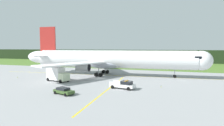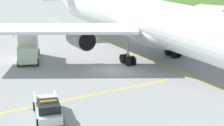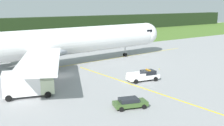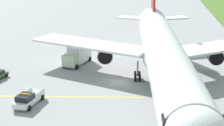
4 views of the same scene
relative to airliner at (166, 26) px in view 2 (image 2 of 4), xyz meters
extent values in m
plane|color=gray|center=(-1.45, -6.74, -5.16)|extent=(320.00, 320.00, 0.00)
cube|color=yellow|center=(0.61, 0.04, -5.16)|extent=(80.96, 5.83, 0.01)
cube|color=yellow|center=(6.07, -19.69, -5.16)|extent=(2.62, 33.97, 0.01)
cylinder|color=white|center=(0.61, 0.04, 0.12)|extent=(50.97, 9.11, 5.66)
ellipsoid|color=#AAB1BD|center=(-1.92, -0.13, -1.44)|extent=(13.04, 6.80, 3.12)
cube|color=white|center=(-8.47, 10.97, -0.59)|extent=(16.14, 20.56, 0.35)
cylinder|color=#ADADAD|center=(-6.45, 8.46, -1.79)|extent=(3.86, 2.76, 2.52)
cylinder|color=black|center=(-4.56, 8.59, -1.79)|extent=(0.28, 2.32, 2.31)
cube|color=white|center=(-6.90, -12.02, -0.59)|extent=(14.04, 21.25, 0.35)
cylinder|color=#ADADAD|center=(-5.24, -9.26, -1.79)|extent=(3.86, 2.76, 2.52)
cylinder|color=black|center=(-3.35, -9.13, -1.79)|extent=(0.28, 2.32, 2.31)
cylinder|color=gray|center=(-3.17, 3.47, -3.34)|extent=(0.28, 0.28, 2.45)
cylinder|color=black|center=(-2.45, 3.17, -4.56)|extent=(1.22, 0.38, 1.20)
cylinder|color=black|center=(-2.50, 3.87, -4.56)|extent=(1.22, 0.38, 1.20)
cylinder|color=black|center=(-3.85, 3.08, -4.56)|extent=(1.22, 0.38, 1.20)
cylinder|color=black|center=(-3.89, 3.78, -4.56)|extent=(1.22, 0.38, 1.20)
cylinder|color=gray|center=(-2.67, -3.87, -3.34)|extent=(0.28, 0.28, 2.45)
cylinder|color=black|center=(-1.99, -3.48, -4.56)|extent=(1.22, 0.38, 1.20)
cylinder|color=black|center=(-1.95, -4.17, -4.56)|extent=(1.22, 0.38, 1.20)
cylinder|color=black|center=(-3.39, -3.57, -4.56)|extent=(1.22, 0.38, 1.20)
cylinder|color=black|center=(-3.34, -4.27, -4.56)|extent=(1.22, 0.38, 1.20)
cube|color=silver|center=(8.86, -17.99, -4.43)|extent=(5.92, 3.00, 0.70)
cube|color=black|center=(9.87, -18.18, -3.73)|extent=(2.56, 2.21, 0.70)
cube|color=silver|center=(7.71, -16.81, -3.86)|extent=(2.69, 0.60, 0.45)
cube|color=silver|center=(7.36, -18.67, -3.86)|extent=(2.69, 0.60, 0.45)
cube|color=orange|center=(9.87, -18.18, -3.30)|extent=(0.45, 1.40, 0.16)
cylinder|color=black|center=(10.94, -17.35, -4.78)|extent=(0.79, 0.38, 0.76)
cylinder|color=black|center=(10.57, -19.34, -4.78)|extent=(0.79, 0.38, 0.76)
cylinder|color=black|center=(7.16, -16.64, -4.78)|extent=(0.79, 0.38, 0.76)
cylinder|color=black|center=(6.79, -18.63, -4.78)|extent=(0.79, 0.38, 0.76)
cube|color=beige|center=(-7.45, -15.64, -3.71)|extent=(2.52, 2.85, 2.00)
cube|color=white|center=(-10.76, -14.62, -3.05)|extent=(5.50, 3.77, 3.33)
cylinder|color=#99999E|center=(-9.80, -14.92, -4.80)|extent=(0.77, 0.32, 1.04)
cylinder|color=#99999E|center=(-11.71, -14.33, -4.80)|extent=(0.77, 0.32, 1.04)
cylinder|color=black|center=(-7.10, -14.49, -4.71)|extent=(0.94, 0.51, 0.90)
cylinder|color=black|center=(-7.80, -16.79, -4.71)|extent=(0.94, 0.51, 0.90)
cylinder|color=black|center=(-12.08, -12.96, -4.71)|extent=(0.94, 0.51, 0.90)
cylinder|color=black|center=(-12.79, -15.25, -4.71)|extent=(0.94, 0.51, 0.90)
cylinder|color=yellow|center=(-24.74, -13.79, -5.00)|extent=(0.10, 0.10, 0.32)
sphere|color=blue|center=(-24.74, -13.79, -4.79)|extent=(0.12, 0.12, 0.12)
camera|label=1|loc=(19.68, -57.50, 3.96)|focal=30.14mm
camera|label=2|loc=(39.99, -26.74, 9.12)|focal=62.75mm
camera|label=3|loc=(-21.01, -51.71, 7.80)|focal=43.26mm
camera|label=4|loc=(56.18, -2.22, 15.34)|focal=62.62mm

